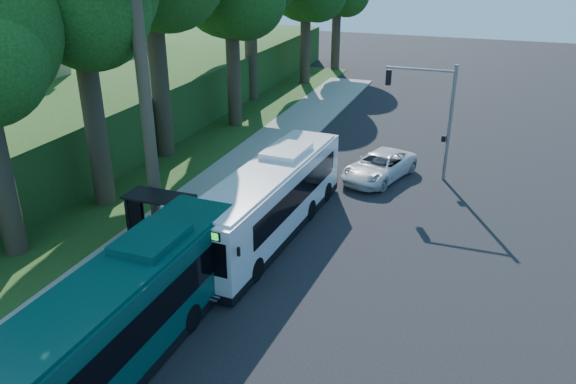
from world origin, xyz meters
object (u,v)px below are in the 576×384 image
at_px(pickup, 379,166).
at_px(white_bus, 270,198).
at_px(bus_shelter, 157,208).
at_px(teal_bus, 122,313).

bearing_deg(pickup, white_bus, -94.38).
height_order(white_bus, pickup, white_bus).
xyz_separation_m(white_bus, pickup, (3.62, 8.86, -1.06)).
bearing_deg(bus_shelter, pickup, 54.52).
relative_size(teal_bus, pickup, 2.23).
height_order(teal_bus, pickup, teal_bus).
distance_m(bus_shelter, pickup, 14.31).
xyz_separation_m(teal_bus, pickup, (4.83, 19.25, -1.07)).
height_order(white_bus, teal_bus, teal_bus).
distance_m(white_bus, pickup, 9.63).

